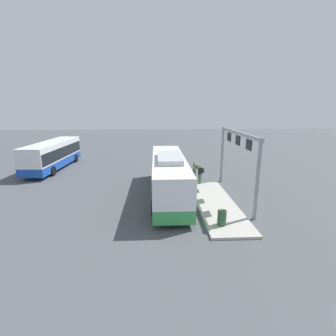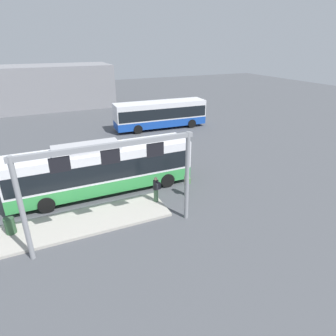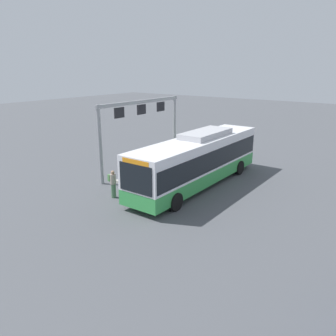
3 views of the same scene
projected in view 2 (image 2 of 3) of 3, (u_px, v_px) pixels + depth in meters
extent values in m
plane|color=#4C4F54|center=(105.00, 191.00, 19.81)|extent=(120.00, 120.00, 0.00)
cube|color=#B2ADA3|center=(81.00, 223.00, 16.23)|extent=(10.00, 2.80, 0.16)
cube|color=green|center=(104.00, 181.00, 19.50)|extent=(11.94, 2.50, 0.85)
cube|color=white|center=(102.00, 162.00, 18.94)|extent=(11.94, 2.50, 1.90)
cube|color=black|center=(102.00, 165.00, 19.02)|extent=(11.70, 2.54, 1.20)
cube|color=black|center=(183.00, 150.00, 21.26)|extent=(0.04, 2.13, 1.50)
cube|color=#B7B7BC|center=(86.00, 148.00, 18.14)|extent=(4.18, 1.75, 0.36)
cube|color=orange|center=(182.00, 140.00, 20.89)|extent=(0.12, 1.75, 0.28)
cylinder|color=black|center=(154.00, 168.00, 22.19)|extent=(1.00, 0.30, 1.00)
cylinder|color=black|center=(167.00, 180.00, 20.20)|extent=(1.00, 0.30, 1.00)
cylinder|color=black|center=(44.00, 188.00, 19.17)|extent=(1.00, 0.30, 1.00)
cylinder|color=black|center=(46.00, 205.00, 17.18)|extent=(1.00, 0.30, 1.00)
cube|color=#1947AD|center=(160.00, 122.00, 33.77)|extent=(10.71, 2.98, 0.85)
cube|color=silver|center=(160.00, 110.00, 33.21)|extent=(10.71, 2.98, 1.90)
cube|color=black|center=(160.00, 112.00, 33.29)|extent=(10.50, 3.01, 1.20)
cylinder|color=black|center=(183.00, 119.00, 36.10)|extent=(1.01, 0.35, 1.00)
cylinder|color=black|center=(192.00, 123.00, 34.06)|extent=(1.01, 0.35, 1.00)
cylinder|color=black|center=(132.00, 124.00, 33.83)|extent=(1.01, 0.35, 1.00)
cylinder|color=black|center=(138.00, 129.00, 31.80)|extent=(1.01, 0.35, 1.00)
cylinder|color=#476B4C|center=(186.00, 189.00, 19.12)|extent=(0.32, 0.32, 0.85)
cylinder|color=gray|center=(187.00, 180.00, 18.83)|extent=(0.38, 0.38, 0.60)
sphere|color=#9E755B|center=(187.00, 174.00, 18.67)|extent=(0.22, 0.22, 0.22)
cube|color=#4C8447|center=(188.00, 181.00, 18.59)|extent=(0.30, 0.22, 0.40)
cylinder|color=#476B4C|center=(156.00, 195.00, 18.08)|extent=(0.34, 0.34, 0.85)
cylinder|color=black|center=(156.00, 185.00, 17.79)|extent=(0.41, 0.41, 0.60)
sphere|color=tan|center=(156.00, 179.00, 17.63)|extent=(0.22, 0.22, 0.22)
cube|color=#26262D|center=(158.00, 186.00, 17.59)|extent=(0.31, 0.24, 0.40)
cylinder|color=gray|center=(22.00, 211.00, 12.66)|extent=(0.24, 0.24, 5.20)
cylinder|color=gray|center=(187.00, 177.00, 15.78)|extent=(0.24, 0.24, 5.20)
cube|color=gray|center=(110.00, 146.00, 13.23)|extent=(8.62, 0.20, 0.24)
cube|color=black|center=(60.00, 165.00, 12.59)|extent=(0.90, 0.08, 0.70)
cube|color=black|center=(111.00, 157.00, 13.45)|extent=(0.90, 0.08, 0.70)
cube|color=black|center=(155.00, 150.00, 14.31)|extent=(0.90, 0.08, 0.70)
cube|color=gray|center=(35.00, 88.00, 42.58)|extent=(22.07, 8.00, 6.21)
cylinder|color=#2D5133|center=(10.00, 226.00, 15.06)|extent=(0.52, 0.52, 0.90)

